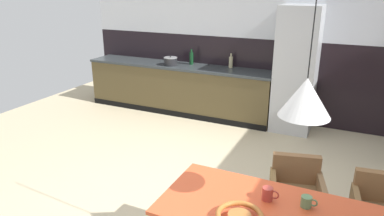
# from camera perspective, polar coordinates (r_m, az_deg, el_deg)

# --- Properties ---
(ground_plane) EXTENTS (8.98, 8.98, 0.00)m
(ground_plane) POSITION_cam_1_polar(r_m,az_deg,el_deg) (4.02, -0.34, -15.51)
(ground_plane) COLOR #C4B38F
(back_wall_splashback_dark) EXTENTS (6.91, 0.12, 1.42)m
(back_wall_splashback_dark) POSITION_cam_1_polar(r_m,az_deg,el_deg) (6.41, 11.56, 4.57)
(back_wall_splashback_dark) COLOR black
(back_wall_splashback_dark) RESTS_ON ground
(kitchen_counter) EXTENTS (3.59, 0.63, 0.90)m
(kitchen_counter) POSITION_cam_1_polar(r_m,az_deg,el_deg) (6.66, -2.20, 3.20)
(kitchen_counter) COLOR brown
(kitchen_counter) RESTS_ON ground
(refrigerator_column) EXTENTS (0.63, 0.60, 2.01)m
(refrigerator_column) POSITION_cam_1_polar(r_m,az_deg,el_deg) (5.89, 16.42, 5.86)
(refrigerator_column) COLOR #ADAFB2
(refrigerator_column) RESTS_ON ground
(armchair_far_side) EXTENTS (0.58, 0.57, 0.73)m
(armchair_far_side) POSITION_cam_1_polar(r_m,az_deg,el_deg) (3.61, 16.43, -11.72)
(armchair_far_side) COLOR brown
(armchair_far_side) RESTS_ON ground
(armchair_corner_seat) EXTENTS (0.54, 0.53, 0.73)m
(armchair_corner_seat) POSITION_cam_1_polar(r_m,az_deg,el_deg) (3.58, 28.30, -13.51)
(armchair_corner_seat) COLOR brown
(armchair_corner_seat) RESTS_ON ground
(fruit_bowl) EXTENTS (0.34, 0.34, 0.07)m
(fruit_bowl) POSITION_cam_1_polar(r_m,az_deg,el_deg) (2.59, 7.66, -16.89)
(fruit_bowl) COLOR #B2662D
(fruit_bowl) RESTS_ON dining_table
(mug_tall_blue) EXTENTS (0.13, 0.08, 0.11)m
(mug_tall_blue) POSITION_cam_1_polar(r_m,az_deg,el_deg) (2.83, 12.16, -13.38)
(mug_tall_blue) COLOR #B23D33
(mug_tall_blue) RESTS_ON dining_table
(mug_short_terracotta) EXTENTS (0.12, 0.08, 0.09)m
(mug_short_terracotta) POSITION_cam_1_polar(r_m,az_deg,el_deg) (2.84, 18.02, -14.17)
(mug_short_terracotta) COLOR #5B8456
(mug_short_terracotta) RESTS_ON dining_table
(cooking_pot) EXTENTS (0.25, 0.25, 0.17)m
(cooking_pot) POSITION_cam_1_polar(r_m,az_deg,el_deg) (6.51, -3.49, 7.54)
(cooking_pot) COLOR black
(cooking_pot) RESTS_ON kitchen_counter
(bottle_vinegar_dark) EXTENTS (0.07, 0.07, 0.28)m
(bottle_vinegar_dark) POSITION_cam_1_polar(r_m,az_deg,el_deg) (6.57, -0.10, 8.06)
(bottle_vinegar_dark) COLOR #0F3319
(bottle_vinegar_dark) RESTS_ON kitchen_counter
(bottle_wine_green) EXTENTS (0.07, 0.07, 0.25)m
(bottle_wine_green) POSITION_cam_1_polar(r_m,az_deg,el_deg) (6.33, 6.28, 7.39)
(bottle_wine_green) COLOR tan
(bottle_wine_green) RESTS_ON kitchen_counter
(pendant_lamp_over_table_near) EXTENTS (0.34, 0.34, 1.30)m
(pendant_lamp_over_table_near) POSITION_cam_1_polar(r_m,az_deg,el_deg) (2.37, 17.85, 1.66)
(pendant_lamp_over_table_near) COLOR black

